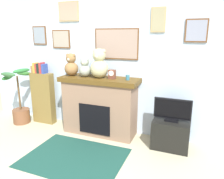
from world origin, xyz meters
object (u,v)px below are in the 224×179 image
Objects in this scene: potted_plant at (20,105)px; tv_stand at (171,134)px; fireplace at (100,106)px; mantel_clock at (112,74)px; television at (172,110)px; candle_jar at (128,78)px; teddy_bear_grey at (71,66)px; bookshelf at (43,96)px; teddy_bear_brown at (99,65)px; teddy_bear_tan at (85,68)px.

potted_plant reaches higher than tv_stand.
fireplace is 9.29× the size of mantel_clock.
potted_plant is 2.98m from television.
candle_jar is 1.08m from teddy_bear_grey.
teddy_bear_brown is at bearing -2.18° from bookshelf.
teddy_bear_brown reaches higher than teddy_bear_grey.
television is at bearing -2.88° from mantel_clock.
teddy_bear_tan is (-1.54, 0.05, 0.56)m from television.
television is (2.55, -0.10, 0.06)m from bookshelf.
mantel_clock is (1.53, -0.05, 0.55)m from bookshelf.
fireplace reaches higher than tv_stand.
potted_plant is 7.50× the size of mantel_clock.
teddy_bear_tan reaches higher than mantel_clock.
bookshelf is at bearing 178.13° from mantel_clock.
fireplace is 17.22× the size of candle_jar.
candle_jar is (1.80, -0.05, 0.52)m from bookshelf.
fireplace is 0.88m from teddy_bear_grey.
television is at bearing -3.19° from fireplace.
potted_plant is 1.44m from teddy_bear_grey.
mantel_clock is (0.25, -0.02, 0.59)m from fireplace.
teddy_bear_grey is 0.81× the size of teddy_bear_brown.
television is 6.96× the size of candle_jar.
fireplace is 0.72m from teddy_bear_tan.
mantel_clock is (-0.27, -0.00, 0.04)m from candle_jar.
potted_plant is at bearing -177.86° from tv_stand.
teddy_bear_brown is (-1.26, 0.05, 1.04)m from tv_stand.
candle_jar reaches higher than tv_stand.
candle_jar is 0.80m from teddy_bear_tan.
teddy_bear_brown reaches higher than television.
teddy_bear_tan reaches higher than fireplace.
teddy_bear_grey is at bearing 178.39° from tv_stand.
fireplace is at bearing 176.81° from television.
teddy_bear_tan reaches higher than candle_jar.
television is at bearing 2.11° from potted_plant.
tv_stand is 3.76× the size of mantel_clock.
mantel_clock is (1.94, 0.16, 0.73)m from potted_plant.
mantel_clock is at bearing -0.07° from teddy_bear_grey.
tv_stand is 2.07m from teddy_bear_grey.
mantel_clock is 0.46× the size of teddy_bear_tan.
mantel_clock reaches higher than candle_jar.
fireplace is 1.28m from bookshelf.
bookshelf is at bearing 178.63° from fireplace.
teddy_bear_grey is at bearing -179.98° from teddy_bear_tan.
teddy_bear_grey is (0.73, -0.05, 0.66)m from bookshelf.
candle_jar is 0.54× the size of mantel_clock.
teddy_bear_brown is at bearing -62.57° from fireplace.
bookshelf is at bearing 177.23° from teddy_bear_tan.
potted_plant is 1.65m from teddy_bear_tan.
candle_jar is at bearing -1.54° from bookshelf.
potted_plant is at bearing -175.26° from mantel_clock.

